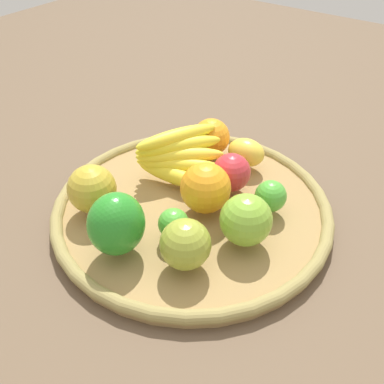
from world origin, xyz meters
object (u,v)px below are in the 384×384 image
at_px(apple_2, 92,189).
at_px(banana_bunch, 178,156).
at_px(lime_1, 271,196).
at_px(apple_1, 246,220).
at_px(lime_0, 174,224).
at_px(bell_pepper, 116,224).
at_px(lemon_0, 246,152).
at_px(orange_0, 211,137).
at_px(orange_1, 205,188).
at_px(apple_3, 185,244).
at_px(apple_0, 231,172).

bearing_deg(apple_2, banana_bunch, -19.57).
relative_size(lime_1, apple_2, 0.66).
relative_size(apple_1, lime_0, 1.65).
bearing_deg(bell_pepper, lemon_0, 6.15).
xyz_separation_m(orange_0, lime_0, (-0.22, -0.08, -0.01)).
height_order(orange_1, lemon_0, orange_1).
xyz_separation_m(lime_1, lemon_0, (0.09, 0.10, -0.00)).
bearing_deg(apple_3, apple_2, 87.01).
bearing_deg(bell_pepper, apple_2, 78.52).
relative_size(apple_1, lime_1, 1.51).
relative_size(apple_0, apple_2, 0.84).
bearing_deg(apple_0, apple_2, 139.47).
distance_m(apple_1, lime_0, 0.11).
xyz_separation_m(orange_1, apple_1, (-0.02, -0.09, -0.00)).
bearing_deg(lime_0, banana_bunch, 34.71).
bearing_deg(apple_0, orange_0, 51.32).
bearing_deg(lime_0, lime_1, -31.72).
distance_m(banana_bunch, apple_2, 0.16).
distance_m(bell_pepper, lime_1, 0.25).
height_order(apple_1, lime_1, apple_1).
bearing_deg(lime_1, orange_1, 125.82).
relative_size(apple_3, lime_0, 1.54).
bearing_deg(apple_1, lime_1, 2.58).
relative_size(orange_0, bell_pepper, 0.72).
relative_size(orange_1, apple_1, 1.05).
height_order(lemon_0, apple_2, apple_2).
relative_size(apple_1, lemon_0, 1.13).
height_order(orange_0, bell_pepper, bell_pepper).
distance_m(banana_bunch, apple_1, 0.19).
xyz_separation_m(orange_0, lemon_0, (0.01, -0.07, -0.01)).
bearing_deg(apple_1, apple_3, 154.34).
height_order(orange_1, apple_3, orange_1).
relative_size(apple_0, lime_1, 1.27).
height_order(orange_1, bell_pepper, bell_pepper).
height_order(orange_1, lime_0, orange_1).
bearing_deg(apple_1, bell_pepper, 131.98).
bearing_deg(apple_2, orange_1, -54.44).
bearing_deg(apple_0, lime_1, -97.30).
distance_m(apple_1, apple_2, 0.24).
bearing_deg(bell_pepper, lime_0, -20.94).
distance_m(bell_pepper, apple_3, 0.10).
xyz_separation_m(banana_bunch, lime_1, (0.01, -0.17, -0.01)).
bearing_deg(lime_1, apple_3, 167.43).
relative_size(orange_1, lime_0, 1.73).
xyz_separation_m(banana_bunch, lime_0, (-0.13, -0.09, -0.02)).
bearing_deg(apple_2, lime_0, -80.24).
xyz_separation_m(banana_bunch, apple_2, (-0.15, 0.05, -0.00)).
xyz_separation_m(apple_0, lime_0, (-0.15, 0.01, -0.01)).
relative_size(apple_0, lemon_0, 0.95).
bearing_deg(orange_0, banana_bunch, 176.28).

